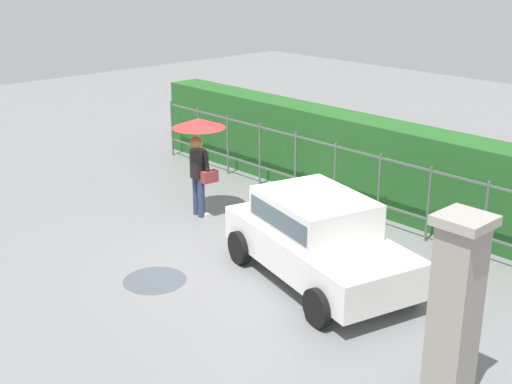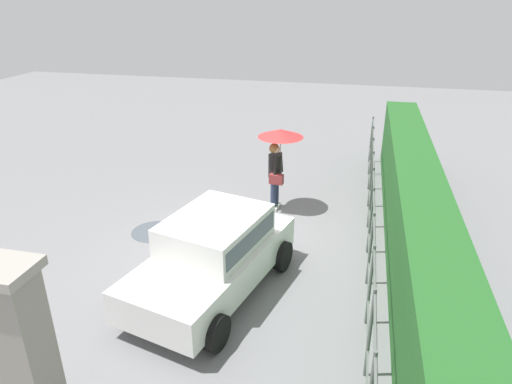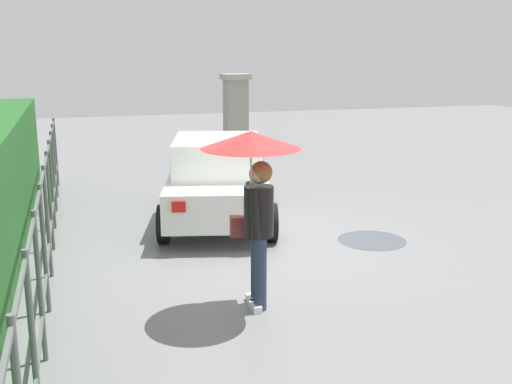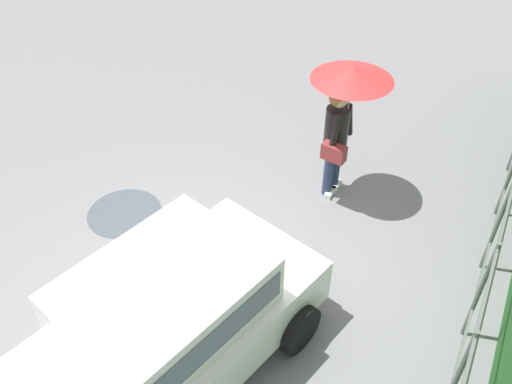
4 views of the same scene
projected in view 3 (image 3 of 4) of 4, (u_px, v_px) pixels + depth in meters
ground_plane at (247, 245)px, 9.31m from camera, size 40.00×40.00×0.00m
car at (218, 176)px, 10.47m from camera, size 3.99×2.55×1.48m
pedestrian at (254, 174)px, 6.68m from camera, size 1.11×1.11×2.07m
gate_pillar at (236, 126)px, 13.80m from camera, size 0.60×0.60×2.42m
fence_section at (47, 216)px, 7.83m from camera, size 11.73×0.05×1.50m
puddle_near at (372, 240)px, 9.54m from camera, size 1.08×1.08×0.00m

